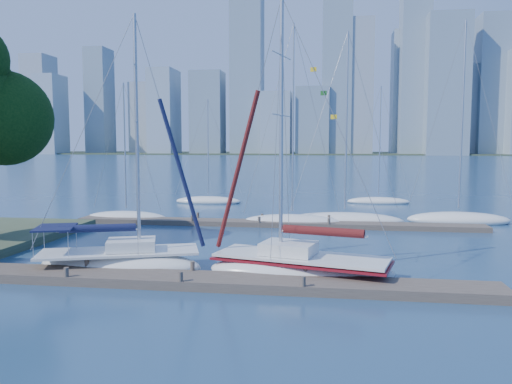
# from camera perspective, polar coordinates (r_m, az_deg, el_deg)

# --- Properties ---
(ground) EXTENTS (700.00, 700.00, 0.00)m
(ground) POSITION_cam_1_polar(r_m,az_deg,el_deg) (21.88, -7.90, -10.47)
(ground) COLOR navy
(ground) RESTS_ON ground
(near_dock) EXTENTS (26.00, 2.00, 0.40)m
(near_dock) POSITION_cam_1_polar(r_m,az_deg,el_deg) (21.83, -7.90, -9.96)
(near_dock) COLOR #473D34
(near_dock) RESTS_ON ground
(far_dock) EXTENTS (30.00, 1.80, 0.36)m
(far_dock) POSITION_cam_1_polar(r_m,az_deg,el_deg) (36.86, 2.09, -3.62)
(far_dock) COLOR #473D34
(far_dock) RESTS_ON ground
(far_shore) EXTENTS (800.00, 100.00, 1.50)m
(far_shore) POSITION_cam_1_polar(r_m,az_deg,el_deg) (340.30, 7.34, 4.36)
(far_shore) COLOR #38472D
(far_shore) RESTS_ON ground
(sailboat_navy) EXTENTS (8.39, 5.03, 12.54)m
(sailboat_navy) POSITION_cam_1_polar(r_m,az_deg,el_deg) (24.78, -15.33, -6.34)
(sailboat_navy) COLOR silver
(sailboat_navy) RESTS_ON ground
(sailboat_maroon) EXTENTS (8.79, 4.71, 13.03)m
(sailboat_maroon) POSITION_cam_1_polar(r_m,az_deg,el_deg) (22.81, 5.12, -7.17)
(sailboat_maroon) COLOR silver
(sailboat_maroon) RESTS_ON ground
(bg_boat_0) EXTENTS (6.91, 3.83, 11.11)m
(bg_boat_0) POSITION_cam_1_polar(r_m,az_deg,el_deg) (40.97, -14.58, -2.79)
(bg_boat_0) COLOR silver
(bg_boat_0) RESTS_ON ground
(bg_boat_2) EXTENTS (7.74, 4.72, 15.10)m
(bg_boat_2) POSITION_cam_1_polar(r_m,az_deg,el_deg) (37.50, 4.18, -3.30)
(bg_boat_2) COLOR silver
(bg_boat_2) RESTS_ON ground
(bg_boat_3) EXTENTS (9.09, 5.59, 14.69)m
(bg_boat_3) POSITION_cam_1_polar(r_m,az_deg,el_deg) (38.65, 10.12, -3.12)
(bg_boat_3) COLOR silver
(bg_boat_3) RESTS_ON ground
(bg_boat_5) EXTENTS (8.01, 5.44, 15.56)m
(bg_boat_5) POSITION_cam_1_polar(r_m,az_deg,el_deg) (41.26, 22.13, -2.86)
(bg_boat_5) COLOR silver
(bg_boat_5) RESTS_ON ground
(bg_boat_6) EXTENTS (7.06, 3.10, 10.87)m
(bg_boat_6) POSITION_cam_1_polar(r_m,az_deg,el_deg) (51.42, -5.46, -1.01)
(bg_boat_6) COLOR silver
(bg_boat_6) RESTS_ON ground
(bg_boat_7) EXTENTS (6.55, 4.22, 12.14)m
(bg_boat_7) POSITION_cam_1_polar(r_m,az_deg,el_deg) (52.54, 13.81, -1.01)
(bg_boat_7) COLOR silver
(bg_boat_7) RESTS_ON ground
(skyline) EXTENTS (502.72, 51.31, 104.20)m
(skyline) POSITION_cam_1_polar(r_m,az_deg,el_deg) (312.28, 10.69, 10.81)
(skyline) COLOR gray
(skyline) RESTS_ON ground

